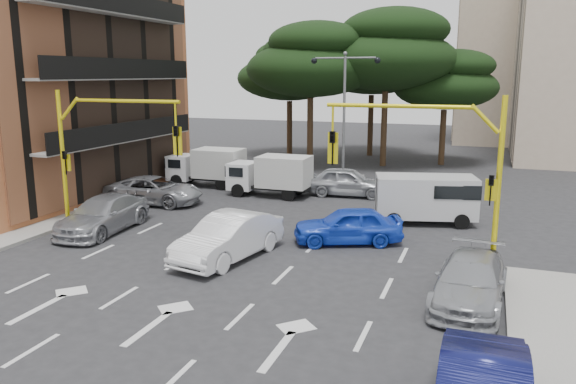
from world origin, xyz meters
name	(u,v)px	position (x,y,z in m)	size (l,w,h in m)	color
ground	(229,268)	(0.00, 0.00, 0.00)	(120.00, 120.00, 0.00)	#28282B
median_strip	(343,183)	(0.00, 16.00, 0.07)	(1.40, 6.00, 0.15)	gray
apartment_beige_far	(547,56)	(12.95, 44.00, 8.35)	(16.20, 12.15, 16.70)	#C8B096
pine_left_near	(311,60)	(-3.94, 21.96, 7.60)	(9.15, 9.15, 10.23)	#382616
pine_center	(387,50)	(1.06, 23.96, 8.30)	(9.98, 9.98, 11.16)	#382616
pine_left_far	(290,70)	(-6.94, 25.96, 6.91)	(8.32, 8.32, 9.30)	#382616
pine_right	(446,80)	(5.06, 25.96, 6.22)	(7.49, 7.49, 8.37)	#382616
pine_back	(373,61)	(-0.94, 28.96, 7.60)	(9.15, 9.15, 10.23)	#382616
signal_mast_right	(442,160)	(6.80, 1.99, 3.88)	(5.79, 0.37, 6.00)	yellow
signal_mast_left	(97,143)	(-6.80, 1.99, 3.88)	(5.79, 0.37, 6.00)	yellow
street_lamp_center	(344,95)	(0.00, 16.00, 5.43)	(4.16, 0.36, 7.77)	slate
car_white_hatch	(229,237)	(-0.46, 0.95, 0.82)	(1.73, 4.97, 1.64)	white
car_blue_compact	(348,225)	(3.16, 4.32, 0.73)	(1.73, 4.29, 1.46)	blue
car_silver_wagon	(103,214)	(-7.12, 2.46, 0.74)	(2.08, 5.12, 1.48)	#9D9EA5
car_silver_cross_a	(154,190)	(-8.00, 7.74, 0.70)	(2.34, 5.07, 1.41)	#9B9DA3
car_silver_cross_b	(347,182)	(1.00, 13.00, 0.79)	(1.87, 4.65, 1.58)	#A8ABB1
car_silver_parked	(470,281)	(7.98, -0.34, 0.69)	(1.94, 4.77, 1.38)	#9EA1A6
van_white	(425,199)	(5.70, 8.55, 1.10)	(1.98, 4.39, 2.19)	silver
box_truck_a	(206,167)	(-7.63, 12.86, 1.14)	(1.95, 4.64, 2.28)	white
box_truck_b	(270,176)	(-2.99, 11.50, 1.13)	(1.93, 4.60, 2.26)	white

